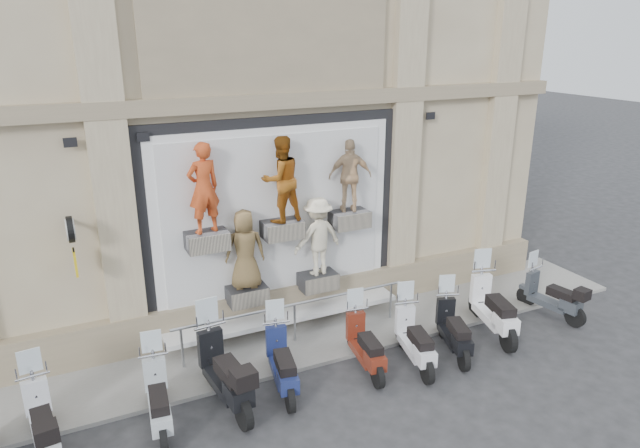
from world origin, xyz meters
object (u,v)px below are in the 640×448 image
Objects in this scene: scooter_e at (282,352)px; scooter_c at (157,388)px; scooter_d at (224,360)px; scooter_f at (365,335)px; scooter_h at (454,320)px; clock_sign_bracket at (72,237)px; scooter_g at (415,330)px; scooter_b at (40,411)px; scooter_i at (494,297)px; guard_rail at (295,324)px; scooter_j at (552,288)px.

scooter_c is at bearing -166.08° from scooter_e.
scooter_e is (1.05, -0.02, -0.12)m from scooter_d.
scooter_f is (2.71, -0.10, -0.15)m from scooter_d.
scooter_h is (4.59, -0.35, -0.14)m from scooter_d.
clock_sign_bracket is at bearing 166.79° from scooter_f.
scooter_d is 1.16× the size of scooter_e.
scooter_d reaches higher than scooter_h.
scooter_f is at bearing 177.92° from scooter_g.
scooter_i reaches higher than scooter_b.
guard_rail is 4.21m from scooter_i.
scooter_c is 3.85m from scooter_f.
scooter_g is 1.03× the size of scooter_h.
clock_sign_bracket is 0.48× the size of scooter_d.
scooter_d is at bearing -165.21° from scooter_h.
scooter_f is 1.90m from scooter_h.
scooter_b is at bearing -169.56° from scooter_e.
guard_rail is 2.77× the size of scooter_e.
scooter_e reaches higher than scooter_f.
scooter_c is 0.98× the size of scooter_g.
scooter_i is at bearing -19.40° from guard_rail.
scooter_b is at bearing -163.57° from scooter_h.
scooter_j is at bearing -6.71° from scooter_b.
scooter_d is at bearing -170.47° from scooter_e.
scooter_b is at bearing 169.92° from scooter_j.
guard_rail is 1.66m from scooter_f.
guard_rail is 2.46m from scooter_g.
scooter_d is (2.04, -1.78, -1.94)m from clock_sign_bracket.
scooter_e is at bearing -174.11° from scooter_g.
scooter_j is at bearing -10.73° from clock_sign_bracket.
scooter_d is at bearing -6.50° from scooter_b.
scooter_b is at bearing -172.63° from scooter_f.
scooter_i is (6.96, 0.06, 0.11)m from scooter_c.
scooter_i is at bearing 171.55° from scooter_j.
scooter_f reaches higher than guard_rail.
scooter_j is at bearing 25.04° from scooter_h.
scooter_f is (4.75, -1.88, -2.09)m from clock_sign_bracket.
clock_sign_bracket is at bearing -177.85° from scooter_i.
scooter_j is at bearing -5.68° from scooter_d.
scooter_b is at bearing -114.08° from clock_sign_bracket.
scooter_h is at bearing -17.79° from clock_sign_bracket.
scooter_d is at bearing -165.32° from scooter_i.
scooter_d is at bearing -173.68° from scooter_f.
scooter_g reaches higher than scooter_c.
scooter_j is (7.55, -0.04, -0.16)m from scooter_d.
scooter_f reaches higher than scooter_j.
guard_rail is 3.35m from scooter_c.
clock_sign_bracket is 0.56× the size of scooter_e.
scooter_h is 1.26m from scooter_i.
scooter_g is 3.91m from scooter_j.
scooter_c reaches higher than scooter_j.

